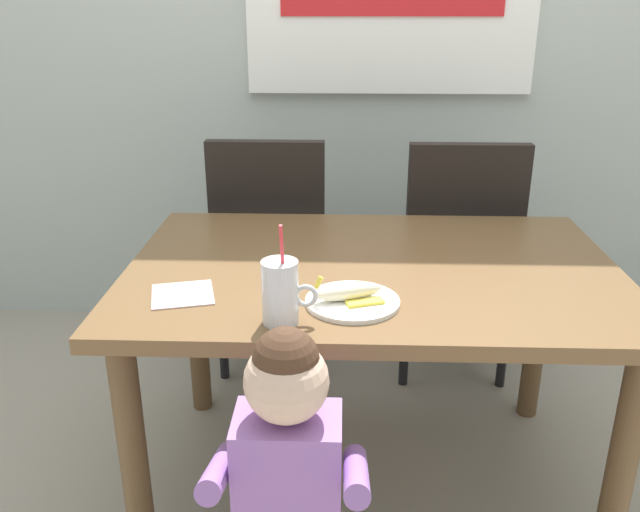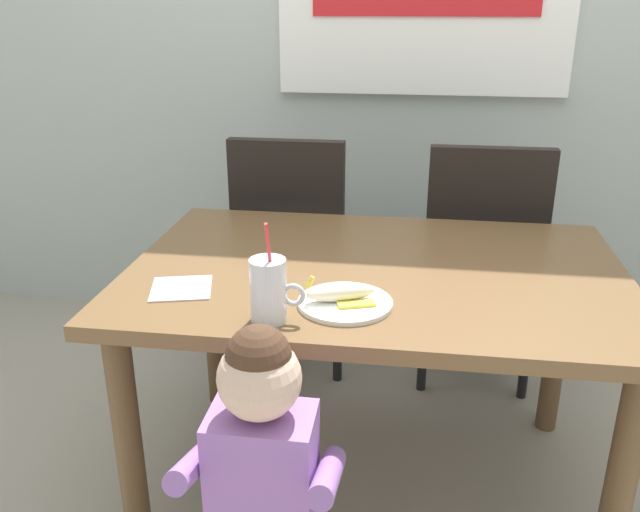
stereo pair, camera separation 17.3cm
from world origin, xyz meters
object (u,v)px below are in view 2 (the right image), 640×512
(dining_table, at_px, (375,299))
(dining_chair_left, at_px, (293,241))
(snack_plate, at_px, (345,303))
(peeled_banana, at_px, (342,293))
(toddler_standing, at_px, (262,461))
(dining_chair_right, at_px, (480,252))
(paper_napkin, at_px, (181,288))
(milk_cup, at_px, (269,294))

(dining_table, bearing_deg, dining_chair_left, 117.83)
(dining_table, relative_size, snack_plate, 5.91)
(peeled_banana, bearing_deg, toddler_standing, -109.81)
(dining_chair_left, bearing_deg, dining_chair_right, 178.24)
(dining_chair_left, distance_m, snack_plate, 1.00)
(paper_napkin, bearing_deg, snack_plate, -4.71)
(dining_chair_left, xyz_separation_m, paper_napkin, (-0.12, -0.90, 0.19))
(dining_chair_left, relative_size, dining_chair_right, 1.00)
(dining_chair_left, relative_size, peeled_banana, 5.48)
(dining_table, xyz_separation_m, paper_napkin, (-0.48, -0.22, 0.10))
(dining_chair_left, height_order, milk_cup, milk_cup)
(paper_napkin, bearing_deg, peeled_banana, -4.70)
(dining_chair_right, height_order, milk_cup, milk_cup)
(dining_table, height_order, milk_cup, milk_cup)
(dining_chair_right, height_order, snack_plate, dining_chair_right)
(dining_chair_left, xyz_separation_m, dining_chair_right, (0.71, -0.02, 0.00))
(milk_cup, bearing_deg, dining_chair_left, 97.55)
(dining_table, height_order, toddler_standing, toddler_standing)
(dining_chair_left, xyz_separation_m, milk_cup, (0.14, -1.04, 0.26))
(milk_cup, xyz_separation_m, paper_napkin, (-0.26, 0.14, -0.06))
(toddler_standing, bearing_deg, milk_cup, 97.32)
(dining_table, distance_m, toddler_standing, 0.64)
(dining_chair_left, height_order, paper_napkin, dining_chair_left)
(snack_plate, distance_m, paper_napkin, 0.43)
(dining_chair_right, height_order, peeled_banana, dining_chair_right)
(dining_table, distance_m, dining_chair_left, 0.78)
(snack_plate, xyz_separation_m, peeled_banana, (-0.01, 0.00, 0.03))
(snack_plate, bearing_deg, milk_cup, -147.83)
(dining_chair_right, bearing_deg, paper_napkin, 46.56)
(snack_plate, relative_size, paper_napkin, 1.53)
(dining_chair_right, xyz_separation_m, snack_plate, (-0.41, -0.92, 0.19))
(dining_chair_left, distance_m, milk_cup, 1.08)
(dining_chair_left, xyz_separation_m, toddler_standing, (0.17, -1.28, -0.02))
(peeled_banana, relative_size, paper_napkin, 1.17)
(toddler_standing, height_order, paper_napkin, toddler_standing)
(milk_cup, bearing_deg, dining_chair_right, 60.62)
(milk_cup, bearing_deg, peeled_banana, 33.74)
(milk_cup, relative_size, snack_plate, 1.08)
(dining_chair_right, bearing_deg, snack_plate, 65.88)
(dining_table, bearing_deg, dining_chair_right, 62.08)
(dining_table, bearing_deg, snack_plate, -103.15)
(dining_table, height_order, snack_plate, snack_plate)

